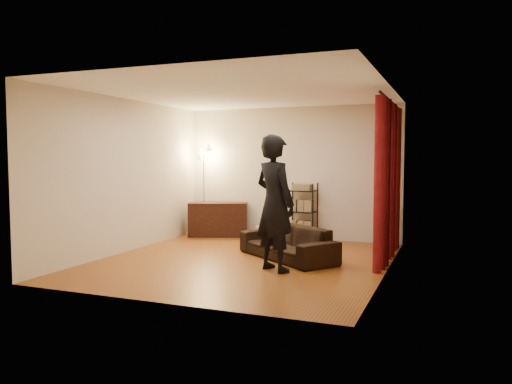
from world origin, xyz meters
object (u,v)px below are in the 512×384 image
at_px(storage_boxes, 265,231).
at_px(floor_lamp, 204,191).
at_px(sofa, 287,242).
at_px(person, 275,203).
at_px(media_cabinet, 218,219).
at_px(wire_shelf, 302,212).

relative_size(storage_boxes, floor_lamp, 0.16).
xyz_separation_m(sofa, person, (0.09, -0.88, 0.73)).
height_order(sofa, person, person).
bearing_deg(media_cabinet, person, -70.54).
bearing_deg(person, floor_lamp, -16.96).
distance_m(wire_shelf, floor_lamp, 2.22).
bearing_deg(storage_boxes, wire_shelf, -2.48).
xyz_separation_m(sofa, wire_shelf, (-0.29, 1.86, 0.31)).
bearing_deg(media_cabinet, sofa, -59.88).
distance_m(person, floor_lamp, 3.72).
bearing_deg(person, sofa, -54.99).
relative_size(media_cabinet, storage_boxes, 3.95).
bearing_deg(sofa, media_cabinet, 177.02).
xyz_separation_m(media_cabinet, storage_boxes, (1.00, 0.18, -0.23)).
height_order(wire_shelf, floor_lamp, floor_lamp).
relative_size(sofa, person, 0.93).
distance_m(sofa, person, 1.15).
bearing_deg(wire_shelf, media_cabinet, -162.13).
xyz_separation_m(person, floor_lamp, (-2.57, 2.69, -0.05)).
distance_m(sofa, floor_lamp, 3.14).
bearing_deg(sofa, storage_boxes, 156.36).
height_order(sofa, floor_lamp, floor_lamp).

